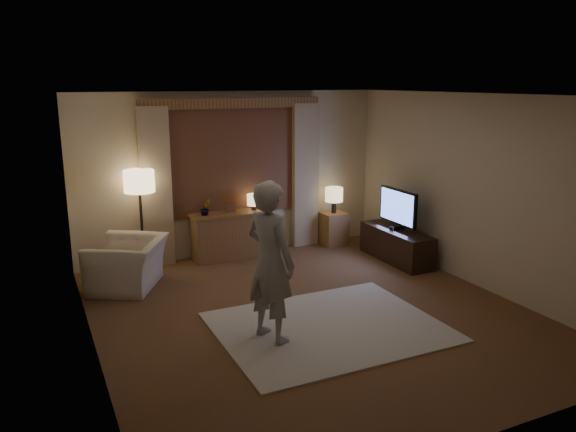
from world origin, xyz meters
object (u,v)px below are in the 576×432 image
sideboard (231,236)px  tv_stand (396,245)px  person (270,261)px  armchair (128,264)px  side_table (333,229)px

sideboard → tv_stand: 2.61m
sideboard → person: bearing=-101.3°
armchair → person: size_ratio=0.59×
person → side_table: bearing=-60.7°
sideboard → armchair: size_ratio=1.17×
armchair → side_table: armchair is taller
armchair → tv_stand: armchair is taller
sideboard → tv_stand: size_ratio=0.86×
sideboard → person: 3.05m
armchair → tv_stand: 4.05m
sideboard → side_table: 1.84m
sideboard → side_table: bearing=-1.6°
person → tv_stand: bearing=-80.1°
sideboard → person: person is taller
sideboard → person: size_ratio=0.69×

